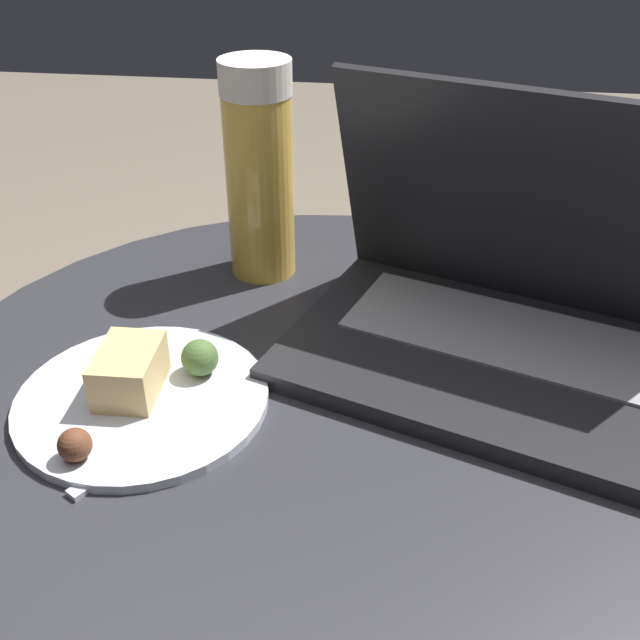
% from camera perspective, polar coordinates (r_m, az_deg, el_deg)
% --- Properties ---
extents(table, '(0.76, 0.76, 0.53)m').
position_cam_1_polar(table, '(0.76, 0.16, -13.99)').
color(table, '#9E9EA3').
rests_on(table, ground_plane).
extents(laptop, '(0.42, 0.35, 0.25)m').
position_cam_1_polar(laptop, '(0.71, 13.65, 0.90)').
color(laptop, '#232326').
rests_on(laptop, table).
extents(beer_glass, '(0.07, 0.07, 0.23)m').
position_cam_1_polar(beer_glass, '(0.81, -4.64, 11.20)').
color(beer_glass, gold).
rests_on(beer_glass, table).
extents(snack_plate, '(0.22, 0.22, 0.05)m').
position_cam_1_polar(snack_plate, '(0.67, -13.47, -5.31)').
color(snack_plate, silver).
rests_on(snack_plate, table).
extents(fork, '(0.10, 0.15, 0.00)m').
position_cam_1_polar(fork, '(0.64, -11.27, -8.16)').
color(fork, silver).
rests_on(fork, table).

